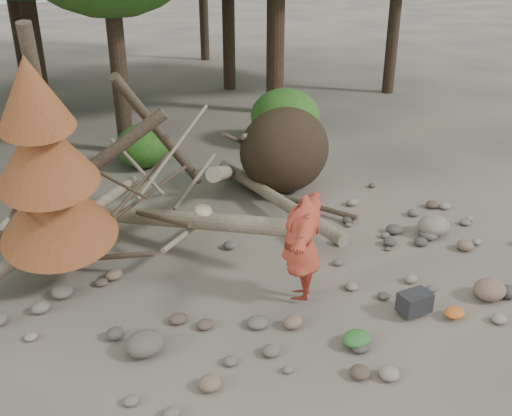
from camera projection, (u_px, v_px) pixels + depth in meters
ground at (340, 311)px, 9.02m from camera, size 120.00×120.00×0.00m
deadfall_pile at (267, 158)px, 12.79m from camera, size 8.55×5.24×3.30m
dead_conifer at (47, 171)px, 8.76m from camera, size 2.06×2.16×4.35m
bush_mid at (143, 146)px, 14.78m from camera, size 1.40×1.40×1.12m
bush_right at (285, 116)px, 16.51m from camera, size 2.00×2.00×1.60m
frisbee_thrower at (301, 248)px, 8.89m from camera, size 2.74×1.86×1.92m
backpack at (414, 305)px, 8.87m from camera, size 0.55×0.42×0.33m
cloth_green at (357, 341)px, 8.19m from camera, size 0.44×0.37×0.17m
cloth_orange at (454, 315)px, 8.81m from camera, size 0.35×0.28×0.13m
boulder_front_right at (490, 290)px, 9.28m from camera, size 0.55×0.49×0.33m
boulder_mid_right at (433, 226)px, 11.34m from camera, size 0.66×0.60×0.40m
boulder_mid_left at (145, 343)px, 8.01m from camera, size 0.56×0.50×0.33m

